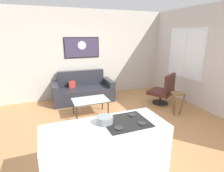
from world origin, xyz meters
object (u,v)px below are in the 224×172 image
at_px(bar_stool, 177,97).
at_px(wall_painting, 82,48).
at_px(mixing_bowl, 105,120).
at_px(armchair, 164,90).
at_px(coffee_table, 90,101).
at_px(couch, 83,91).

height_order(bar_stool, wall_painting, wall_painting).
xyz_separation_m(mixing_bowl, wall_painting, (0.53, 3.72, 0.70)).
bearing_deg(armchair, coffee_table, 179.10).
bearing_deg(mixing_bowl, couch, 82.88).
bearing_deg(coffee_table, couch, 86.56).
xyz_separation_m(armchair, wall_painting, (-2.05, 1.61, 1.20)).
distance_m(armchair, mixing_bowl, 3.37).
bearing_deg(wall_painting, couch, -105.08).
bearing_deg(armchair, wall_painting, 141.87).
xyz_separation_m(couch, coffee_table, (-0.07, -1.15, 0.10)).
bearing_deg(coffee_table, wall_painting, 83.31).
bearing_deg(coffee_table, armchair, -0.90).
xyz_separation_m(bar_stool, mixing_bowl, (-2.44, -1.37, 0.45)).
height_order(armchair, bar_stool, armchair).
distance_m(couch, bar_stool, 2.80).
xyz_separation_m(coffee_table, armchair, (2.24, -0.04, 0.03)).
distance_m(bar_stool, mixing_bowl, 2.83).
bearing_deg(coffee_table, bar_stool, -20.28).
bearing_deg(mixing_bowl, wall_painting, 81.93).
xyz_separation_m(bar_stool, wall_painting, (-1.91, 2.35, 1.15)).
distance_m(bar_stool, wall_painting, 3.24).
xyz_separation_m(coffee_table, mixing_bowl, (-0.34, -2.14, 0.53)).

